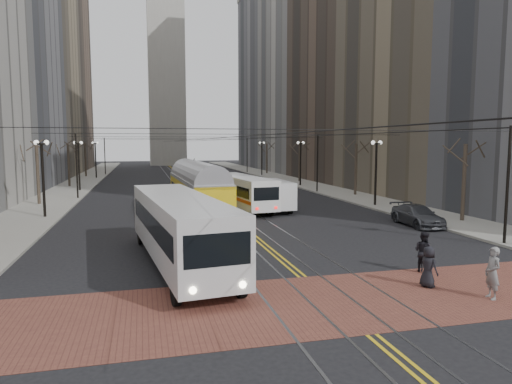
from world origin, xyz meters
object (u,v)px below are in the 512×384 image
sedan_parked (417,215)px  pedestrian_b (493,273)px  streetcar (198,196)px  pedestrian_a (428,267)px  transit_bus (180,231)px  clock_tower (165,22)px  sedan_grey (259,183)px  rear_bus (243,193)px  cargo_van (273,196)px  pedestrian_c (423,252)px

sedan_parked → pedestrian_b: size_ratio=2.54×
streetcar → pedestrian_a: size_ratio=8.62×
streetcar → transit_bus: bearing=-102.5°
streetcar → sedan_parked: (14.30, -6.78, -0.95)m
clock_tower → transit_bus: clock_tower is taller
streetcar → sedan_grey: 21.96m
sedan_parked → pedestrian_a: (-7.47, -12.06, 0.12)m
clock_tower → rear_bus: size_ratio=6.06×
streetcar → clock_tower: bearing=86.1°
clock_tower → streetcar: size_ratio=4.70×
clock_tower → pedestrian_a: (4.33, -105.43, -35.14)m
rear_bus → cargo_van: rear_bus is taller
cargo_van → pedestrian_a: 20.83m
rear_bus → pedestrian_a: size_ratio=6.69×
clock_tower → pedestrian_a: clock_tower is taller
clock_tower → sedan_grey: size_ratio=13.42×
pedestrian_a → clock_tower: bearing=-15.4°
pedestrian_c → transit_bus: bearing=49.6°
transit_bus → pedestrian_b: 13.00m
sedan_parked → pedestrian_c: pedestrian_c is taller
pedestrian_b → pedestrian_c: size_ratio=1.07×
transit_bus → pedestrian_c: size_ratio=7.18×
streetcar → pedestrian_b: 22.21m
sedan_grey → cargo_van: bearing=-100.5°
clock_tower → pedestrian_c: (5.42, -103.50, -35.05)m
sedan_grey → sedan_parked: bearing=-80.2°
cargo_van → pedestrian_a: bearing=-89.3°
streetcar → cargo_van: streetcar is taller
streetcar → pedestrian_c: bearing=-67.1°
streetcar → pedestrian_c: 18.68m
sedan_parked → clock_tower: bearing=99.9°
cargo_van → pedestrian_b: 22.65m
rear_bus → cargo_van: (2.20, -1.76, -0.14)m
rear_bus → sedan_grey: 16.82m
cargo_van → transit_bus: bearing=-120.6°
cargo_van → pedestrian_c: size_ratio=3.22×
rear_bus → sedan_parked: size_ratio=2.23×
clock_tower → streetcar: (-2.50, -86.59, -34.31)m
transit_bus → rear_bus: (6.68, 16.92, -0.19)m
sedan_grey → pedestrian_c: pedestrian_c is taller
sedan_grey → sedan_parked: sedan_grey is taller
pedestrian_a → cargo_van: bearing=-16.9°
transit_bus → sedan_grey: bearing=62.8°
rear_bus → sedan_grey: (5.56, 15.87, -0.58)m
sedan_parked → pedestrian_c: 11.97m
sedan_grey → pedestrian_c: size_ratio=2.74×
clock_tower → rear_bus: (1.80, -82.85, -34.54)m
sedan_parked → streetcar: bearing=157.4°
sedan_parked → pedestrian_a: bearing=-119.0°
clock_tower → streetcar: bearing=-91.7°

